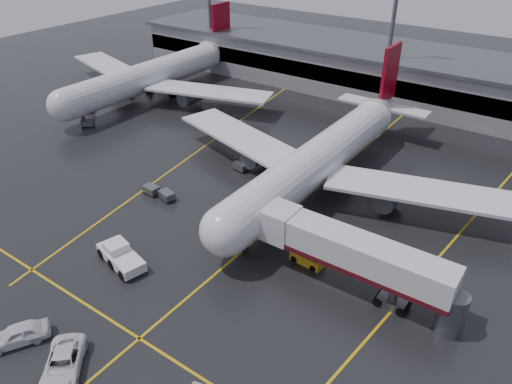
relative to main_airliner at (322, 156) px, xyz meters
The scene contains 19 objects.
ground 10.57m from the main_airliner, 90.00° to the right, with size 220.00×220.00×0.00m, color black.
apron_line_centre 10.57m from the main_airliner, 90.00° to the right, with size 0.25×90.00×0.02m, color gold.
apron_line_stop 31.98m from the main_airliner, 90.00° to the right, with size 60.00×0.25×0.02m, color gold.
apron_line_left 20.44m from the main_airliner, behind, with size 0.25×70.00×0.02m, color gold.
apron_line_right 18.49m from the main_airliner, ahead, with size 0.25×70.00×0.02m, color gold.
terminal 38.23m from the main_airliner, 90.00° to the left, with size 122.00×19.00×8.60m.
light_mast_mid 34.26m from the main_airliner, 98.80° to the left, with size 3.00×1.20×25.45m.
main_airliner is the anchor object (origin of this frame).
second_airliner 43.68m from the main_airliner, 164.05° to the left, with size 48.80×45.60×14.10m.
jet_bridge 19.68m from the main_airliner, 52.90° to the right, with size 19.90×3.40×6.05m.
pushback_tractor 27.45m from the main_airliner, 109.29° to the right, with size 6.52×3.89×2.18m.
belt_loader 16.55m from the main_airliner, 65.98° to the right, with size 3.60×1.90×2.21m.
service_van_a 37.61m from the main_airliner, 93.52° to the right, with size 2.72×5.90×1.64m, color white.
service_van_d 38.70m from the main_airliner, 101.91° to the right, with size 2.04×5.07×1.73m, color white.
baggage_cart_a 20.06m from the main_airliner, 134.45° to the right, with size 2.26×1.76×1.12m.
baggage_cart_b 21.99m from the main_airliner, 139.12° to the right, with size 2.09×1.45×1.12m.
baggage_cart_c 11.80m from the main_airliner, 166.47° to the right, with size 2.18×1.60×1.12m.
baggage_cart_d 46.11m from the main_airliner, behind, with size 2.02×1.33×1.12m.
baggage_cart_e 40.99m from the main_airliner, behind, with size 2.37×2.27×1.12m.
Camera 1 is at (24.70, -39.85, 31.75)m, focal length 34.03 mm.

